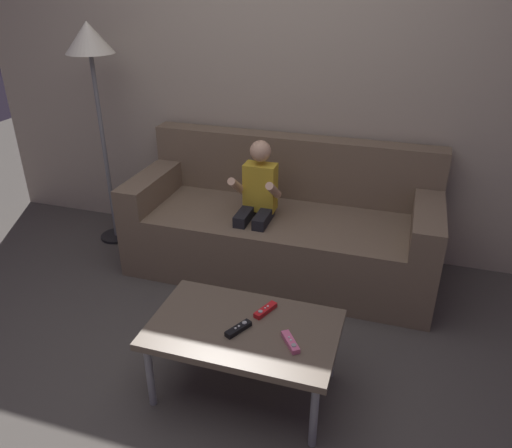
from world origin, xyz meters
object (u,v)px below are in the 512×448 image
at_px(game_remote_pink_center, 290,342).
at_px(floor_lamp, 91,56).
at_px(game_remote_red_near_edge, 265,310).
at_px(person_seated_on_couch, 256,203).
at_px(game_remote_black_far_corner, 238,329).
at_px(couch, 282,228).
at_px(coffee_table, 244,333).

bearing_deg(game_remote_pink_center, floor_lamp, 143.49).
bearing_deg(game_remote_red_near_edge, floor_lamp, 145.02).
xyz_separation_m(game_remote_red_near_edge, floor_lamp, (-1.53, 1.07, 0.96)).
relative_size(person_seated_on_couch, game_remote_red_near_edge, 6.48).
xyz_separation_m(person_seated_on_couch, game_remote_pink_center, (0.49, -1.06, -0.14)).
relative_size(game_remote_black_far_corner, floor_lamp, 0.09).
height_order(game_remote_red_near_edge, floor_lamp, floor_lamp).
relative_size(game_remote_red_near_edge, game_remote_black_far_corner, 1.02).
distance_m(couch, game_remote_black_far_corner, 1.23).
bearing_deg(game_remote_red_near_edge, couch, 100.33).
bearing_deg(floor_lamp, game_remote_black_far_corner, -40.53).
height_order(couch, floor_lamp, floor_lamp).
relative_size(game_remote_red_near_edge, floor_lamp, 0.09).
xyz_separation_m(person_seated_on_couch, game_remote_red_near_edge, (0.32, -0.87, -0.14)).
height_order(person_seated_on_couch, coffee_table, person_seated_on_couch).
bearing_deg(game_remote_pink_center, game_remote_red_near_edge, 132.18).
relative_size(person_seated_on_couch, floor_lamp, 0.59).
height_order(person_seated_on_couch, floor_lamp, floor_lamp).
bearing_deg(floor_lamp, person_seated_on_couch, -9.21).
distance_m(coffee_table, game_remote_black_far_corner, 0.06).
distance_m(person_seated_on_couch, game_remote_pink_center, 1.18).
distance_m(person_seated_on_couch, floor_lamp, 1.47).
relative_size(coffee_table, game_remote_black_far_corner, 6.22).
distance_m(couch, floor_lamp, 1.70).
height_order(coffee_table, game_remote_pink_center, game_remote_pink_center).
relative_size(game_remote_pink_center, floor_lamp, 0.09).
height_order(couch, game_remote_black_far_corner, couch).
xyz_separation_m(game_remote_black_far_corner, floor_lamp, (-1.45, 1.24, 0.96)).
bearing_deg(floor_lamp, game_remote_red_near_edge, -34.98).
height_order(game_remote_pink_center, game_remote_black_far_corner, same).
bearing_deg(game_remote_pink_center, game_remote_black_far_corner, 175.96).
distance_m(coffee_table, game_remote_red_near_edge, 0.16).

